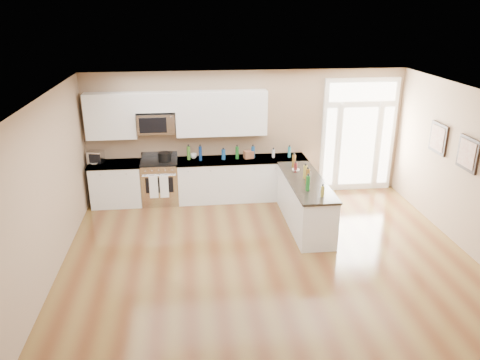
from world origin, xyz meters
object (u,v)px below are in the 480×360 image
object	(u,v)px
stockpot	(165,157)
peninsula_cabinet	(305,204)
kitchen_range	(160,182)
toaster_oven	(96,157)

from	to	relation	value
stockpot	peninsula_cabinet	bearing A→B (deg)	-27.48
peninsula_cabinet	stockpot	xyz separation A→B (m)	(-2.74, 1.42, 0.62)
kitchen_range	toaster_oven	distance (m)	1.45
peninsula_cabinet	toaster_oven	bearing A→B (deg)	160.14
peninsula_cabinet	toaster_oven	xyz separation A→B (m)	(-4.18, 1.51, 0.64)
stockpot	kitchen_range	bearing A→B (deg)	169.12
peninsula_cabinet	stockpot	bearing A→B (deg)	152.52
peninsula_cabinet	kitchen_range	world-z (taller)	kitchen_range
peninsula_cabinet	toaster_oven	distance (m)	4.49
peninsula_cabinet	stockpot	world-z (taller)	stockpot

